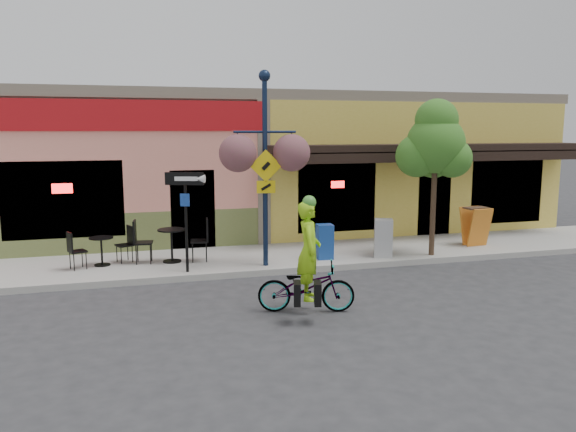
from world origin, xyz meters
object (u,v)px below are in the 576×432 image
object	(u,v)px
cyclist_rider	(309,264)
one_way_sign	(186,223)
lamp_post	(265,170)
newspaper_box_grey	(383,238)
bicycle	(306,287)
newspaper_box_blue	(325,242)
street_tree	(434,177)
building	(265,162)

from	to	relation	value
cyclist_rider	one_way_sign	distance (m)	3.62
lamp_post	newspaper_box_grey	size ratio (longest dim) A/B	4.74
bicycle	newspaper_box_blue	world-z (taller)	newspaper_box_blue
street_tree	newspaper_box_grey	bearing A→B (deg)	173.13
one_way_sign	bicycle	bearing A→B (deg)	-38.08
lamp_post	bicycle	bearing A→B (deg)	-85.05
newspaper_box_grey	street_tree	world-z (taller)	street_tree
newspaper_box_blue	newspaper_box_grey	distance (m)	1.54
cyclist_rider	newspaper_box_grey	distance (m)	4.44
building	bicycle	xyz separation A→B (m)	(-1.53, -9.70, -1.77)
cyclist_rider	building	bearing A→B (deg)	7.05
cyclist_rider	lamp_post	bearing A→B (deg)	17.16
building	lamp_post	world-z (taller)	lamp_post
newspaper_box_grey	building	bearing A→B (deg)	125.90
building	street_tree	bearing A→B (deg)	-66.56
building	newspaper_box_grey	world-z (taller)	building
lamp_post	street_tree	world-z (taller)	lamp_post
cyclist_rider	newspaper_box_grey	world-z (taller)	cyclist_rider
bicycle	newspaper_box_grey	xyz separation A→B (m)	(3.10, 3.22, 0.16)
lamp_post	one_way_sign	xyz separation A→B (m)	(-1.88, -0.12, -1.15)
bicycle	cyclist_rider	size ratio (longest dim) A/B	0.98
lamp_post	street_tree	bearing A→B (deg)	3.48
building	cyclist_rider	xyz separation A→B (m)	(-1.48, -9.70, -1.33)
building	newspaper_box_grey	size ratio (longest dim) A/B	18.71
bicycle	cyclist_rider	distance (m)	0.45
cyclist_rider	one_way_sign	size ratio (longest dim) A/B	0.80
lamp_post	street_tree	xyz separation A→B (m)	(4.43, -0.07, -0.27)
one_way_sign	newspaper_box_grey	bearing A→B (deg)	21.91
building	bicycle	size ratio (longest dim) A/B	10.04
cyclist_rider	lamp_post	xyz separation A→B (m)	(-0.08, 3.14, 1.53)
cyclist_rider	street_tree	world-z (taller)	street_tree
lamp_post	newspaper_box_grey	distance (m)	3.62
building	one_way_sign	world-z (taller)	building
building	one_way_sign	bearing A→B (deg)	-117.21
bicycle	newspaper_box_blue	bearing A→B (deg)	-9.03
newspaper_box_grey	cyclist_rider	bearing A→B (deg)	-111.15
cyclist_rider	newspaper_box_blue	size ratio (longest dim) A/B	2.09
one_way_sign	street_tree	distance (m)	6.37
building	newspaper_box_blue	distance (m)	6.51
bicycle	lamp_post	xyz separation A→B (m)	(-0.03, 3.14, 1.98)
street_tree	building	bearing A→B (deg)	113.44
lamp_post	one_way_sign	size ratio (longest dim) A/B	2.00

